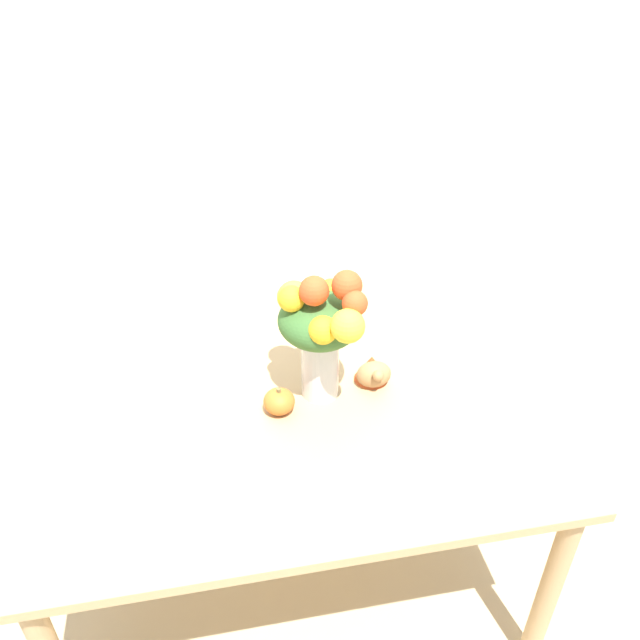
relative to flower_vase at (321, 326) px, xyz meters
The scene contains 7 objects.
ground_plane 0.99m from the flower_vase, 163.97° to the left, with size 12.00×12.00×0.00m, color tan.
wall_back 1.59m from the flower_vase, 93.63° to the left, with size 8.00×0.06×2.70m.
dining_table 0.34m from the flower_vase, 163.97° to the left, with size 1.45×1.20×0.73m.
flower_vase is the anchor object (origin of this frame).
pumpkin 0.25m from the flower_vase, 158.46° to the right, with size 0.09×0.09×0.08m.
turkey_figurine 0.27m from the flower_vase, ahead, with size 0.11×0.14×0.09m.
dining_chair_near_window 1.08m from the flower_vase, 88.87° to the left, with size 0.47×0.47×0.97m.
Camera 1 is at (-0.17, -1.44, 1.97)m, focal length 35.00 mm.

